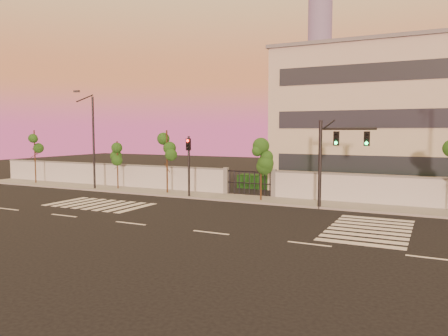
% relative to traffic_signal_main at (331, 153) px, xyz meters
% --- Properties ---
extents(ground, '(120.00, 120.00, 0.00)m').
position_rel_traffic_signal_main_xyz_m(ground, '(-3.91, -9.09, -3.65)').
color(ground, black).
rests_on(ground, ground).
extents(sidewalk, '(60.00, 3.00, 0.15)m').
position_rel_traffic_signal_main_xyz_m(sidewalk, '(-3.91, 1.41, -3.57)').
color(sidewalk, gray).
rests_on(sidewalk, ground).
extents(perimeter_wall, '(60.00, 0.36, 2.20)m').
position_rel_traffic_signal_main_xyz_m(perimeter_wall, '(-3.81, 2.91, -2.58)').
color(perimeter_wall, silver).
rests_on(perimeter_wall, ground).
extents(hedge_row, '(41.00, 4.25, 1.80)m').
position_rel_traffic_signal_main_xyz_m(hedge_row, '(-2.75, 5.65, -2.83)').
color(hedge_row, black).
rests_on(hedge_row, ground).
extents(institutional_building, '(24.40, 12.40, 12.25)m').
position_rel_traffic_signal_main_xyz_m(institutional_building, '(5.09, 12.90, 2.51)').
color(institutional_building, beige).
rests_on(institutional_building, ground).
extents(distant_skyscraper, '(16.00, 16.00, 118.00)m').
position_rel_traffic_signal_main_xyz_m(distant_skyscraper, '(-68.91, 270.91, 58.34)').
color(distant_skyscraper, slate).
rests_on(distant_skyscraper, ground).
extents(road_markings, '(57.00, 7.62, 0.02)m').
position_rel_traffic_signal_main_xyz_m(road_markings, '(-5.49, -5.33, -3.64)').
color(road_markings, silver).
rests_on(road_markings, ground).
extents(street_tree_a, '(1.44, 1.15, 5.16)m').
position_rel_traffic_signal_main_xyz_m(street_tree_a, '(-28.31, 1.20, 0.15)').
color(street_tree_a, '#382314').
rests_on(street_tree_a, ground).
extents(street_tree_b, '(1.35, 1.07, 4.22)m').
position_rel_traffic_signal_main_xyz_m(street_tree_b, '(-18.52, 1.39, -0.54)').
color(street_tree_b, '#382314').
rests_on(street_tree_b, ground).
extents(street_tree_c, '(1.58, 1.26, 5.15)m').
position_rel_traffic_signal_main_xyz_m(street_tree_c, '(-13.30, 1.17, 0.15)').
color(street_tree_c, '#382314').
rests_on(street_tree_c, ground).
extents(street_tree_d, '(1.48, 1.18, 4.36)m').
position_rel_traffic_signal_main_xyz_m(street_tree_d, '(-5.16, 0.96, -0.43)').
color(street_tree_d, '#382314').
rests_on(street_tree_d, ground).
extents(traffic_signal_main, '(3.62, 0.94, 5.77)m').
position_rel_traffic_signal_main_xyz_m(traffic_signal_main, '(0.00, 0.00, 0.00)').
color(traffic_signal_main, black).
rests_on(traffic_signal_main, ground).
extents(traffic_signal_secondary, '(0.37, 0.35, 4.70)m').
position_rel_traffic_signal_main_xyz_m(traffic_signal_secondary, '(-10.74, 0.22, -0.66)').
color(traffic_signal_secondary, black).
rests_on(traffic_signal_secondary, ground).
extents(streetlight_west, '(0.50, 2.01, 8.37)m').
position_rel_traffic_signal_main_xyz_m(streetlight_west, '(-20.38, 0.37, 0.88)').
color(streetlight_west, black).
rests_on(streetlight_west, ground).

